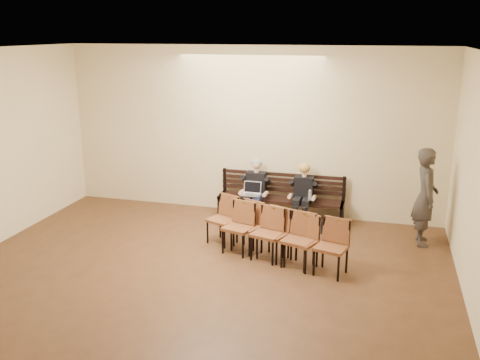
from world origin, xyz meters
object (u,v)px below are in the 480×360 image
object	(u,v)px
bench	(280,209)
bag	(331,227)
laptop	(251,195)
chair_row_back	(260,230)
seated_man	(255,191)
passerby	(426,190)
water_bottle	(310,201)
seated_woman	(303,197)
chair_row_front	(282,238)

from	to	relation	value
bench	bag	distance (m)	1.23
laptop	chair_row_back	world-z (taller)	chair_row_back
bench	bag	size ratio (longest dim) A/B	7.40
bench	seated_man	xyz separation A→B (m)	(-0.51, -0.12, 0.37)
passerby	seated_man	bearing A→B (deg)	75.88
water_bottle	passerby	xyz separation A→B (m)	(2.12, -0.28, 0.47)
passerby	chair_row_back	xyz separation A→B (m)	(-2.76, -1.27, -0.59)
bench	water_bottle	distance (m)	0.79
seated_man	water_bottle	xyz separation A→B (m)	(1.15, -0.20, -0.04)
seated_woman	water_bottle	distance (m)	0.26
bench	passerby	xyz separation A→B (m)	(2.76, -0.60, 0.81)
passerby	chair_row_front	distance (m)	2.82
seated_woman	water_bottle	size ratio (longest dim) A/B	5.12
chair_row_front	chair_row_back	world-z (taller)	chair_row_front
laptop	bag	bearing A→B (deg)	8.04
water_bottle	chair_row_front	world-z (taller)	chair_row_front
seated_woman	chair_row_back	size ratio (longest dim) A/B	0.51
laptop	chair_row_front	world-z (taller)	chair_row_front
seated_woman	bag	world-z (taller)	seated_woman
seated_man	chair_row_back	size ratio (longest dim) A/B	0.56
seated_man	water_bottle	bearing A→B (deg)	-9.96
bag	chair_row_front	distance (m)	1.74
seated_man	chair_row_back	world-z (taller)	seated_man
seated_man	chair_row_front	distance (m)	2.21
laptop	seated_man	bearing A→B (deg)	94.76
seated_woman	passerby	size ratio (longest dim) A/B	0.53
seated_man	passerby	xyz separation A→B (m)	(3.27, -0.48, 0.43)
bag	water_bottle	bearing A→B (deg)	156.10
water_bottle	chair_row_front	xyz separation A→B (m)	(-0.20, -1.79, -0.11)
seated_man	laptop	distance (m)	0.23
laptop	water_bottle	distance (m)	1.19
laptop	chair_row_front	xyz separation A→B (m)	(0.99, -1.76, -0.13)
chair_row_back	chair_row_front	bearing A→B (deg)	-5.29
water_bottle	bag	bearing A→B (deg)	-23.90
seated_woman	chair_row_front	distance (m)	1.99
bag	seated_woman	bearing A→B (deg)	147.07
passerby	laptop	bearing A→B (deg)	79.84
water_bottle	passerby	bearing A→B (deg)	-7.48
seated_man	laptop	xyz separation A→B (m)	(-0.04, -0.23, -0.02)
bench	chair_row_back	bearing A→B (deg)	-89.95
seated_man	laptop	size ratio (longest dim) A/B	3.33
water_bottle	chair_row_back	xyz separation A→B (m)	(-0.64, -1.55, -0.11)
bench	chair_row_back	size ratio (longest dim) A/B	1.21
seated_man	seated_woman	size ratio (longest dim) A/B	1.09
bag	seated_man	bearing A→B (deg)	165.84
bench	water_bottle	xyz separation A→B (m)	(0.64, -0.32, 0.33)
water_bottle	chair_row_front	distance (m)	1.80
passerby	chair_row_front	size ratio (longest dim) A/B	0.94
bench	bag	xyz separation A→B (m)	(1.11, -0.53, -0.10)
seated_man	bag	bearing A→B (deg)	-14.16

